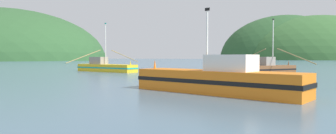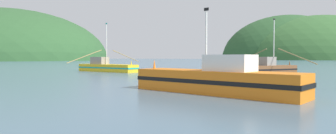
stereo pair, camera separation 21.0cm
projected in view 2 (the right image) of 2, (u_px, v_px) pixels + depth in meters
hill_mid_left at (1, 60)px, 198.28m from camera, size 142.60×114.08×66.66m
hill_mid_right at (287, 59)px, 237.58m from camera, size 99.96×79.97×69.44m
hill_far_left at (318, 60)px, 226.20m from camera, size 116.01×92.81×65.73m
fishing_boat_orange at (215, 80)px, 19.67m from camera, size 11.75×7.31×5.63m
fishing_boat_yellow at (106, 67)px, 47.98m from camera, size 11.52×13.95×7.70m
fishing_boat_brown at (272, 69)px, 40.74m from camera, size 9.48×9.85×7.51m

